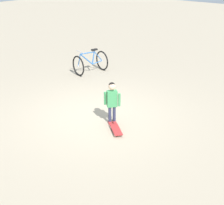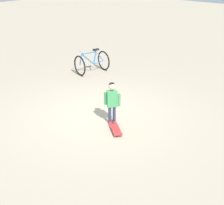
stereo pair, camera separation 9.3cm
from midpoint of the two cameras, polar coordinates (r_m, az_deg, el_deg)
ground_plane at (r=8.02m, az=-2.48°, el=-2.25°), size 50.00×50.00×0.00m
child_person at (r=7.33m, az=0.36°, el=0.75°), size 0.37×0.28×1.06m
skateboard at (r=7.19m, az=1.09°, el=-5.06°), size 0.57×0.48×0.07m
bicycle_mid at (r=11.02m, az=-3.49°, el=7.42°), size 0.89×1.18×0.85m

